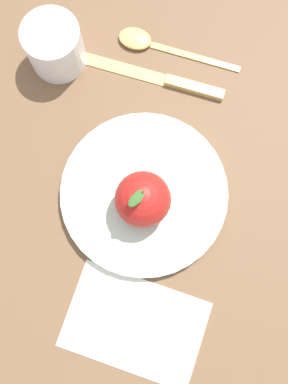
# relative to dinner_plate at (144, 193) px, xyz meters

# --- Properties ---
(ground_plane) EXTENTS (2.40, 2.40, 0.00)m
(ground_plane) POSITION_rel_dinner_plate_xyz_m (-0.01, -0.01, -0.01)
(ground_plane) COLOR brown
(dinner_plate) EXTENTS (0.22, 0.22, 0.02)m
(dinner_plate) POSITION_rel_dinner_plate_xyz_m (0.00, 0.00, 0.00)
(dinner_plate) COLOR #B2C6B2
(dinner_plate) RESTS_ON ground_plane
(apple) EXTENTS (0.07, 0.07, 0.08)m
(apple) POSITION_rel_dinner_plate_xyz_m (0.01, 0.01, 0.04)
(apple) COLOR #B21E19
(apple) RESTS_ON dinner_plate
(cup) EXTENTS (0.08, 0.08, 0.07)m
(cup) POSITION_rel_dinner_plate_xyz_m (-0.05, -0.23, 0.03)
(cup) COLOR white
(cup) RESTS_ON ground_plane
(knife) EXTENTS (0.13, 0.21, 0.01)m
(knife) POSITION_rel_dinner_plate_xyz_m (-0.13, -0.11, -0.01)
(knife) COLOR #D8B766
(knife) RESTS_ON ground_plane
(spoon) EXTENTS (0.11, 0.17, 0.01)m
(spoon) POSITION_rel_dinner_plate_xyz_m (-0.16, -0.16, -0.00)
(spoon) COLOR #D8B766
(spoon) RESTS_ON ground_plane
(linen_napkin) EXTENTS (0.18, 0.21, 0.00)m
(linen_napkin) POSITION_rel_dinner_plate_xyz_m (0.12, 0.12, -0.01)
(linen_napkin) COLOR silver
(linen_napkin) RESTS_ON ground_plane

